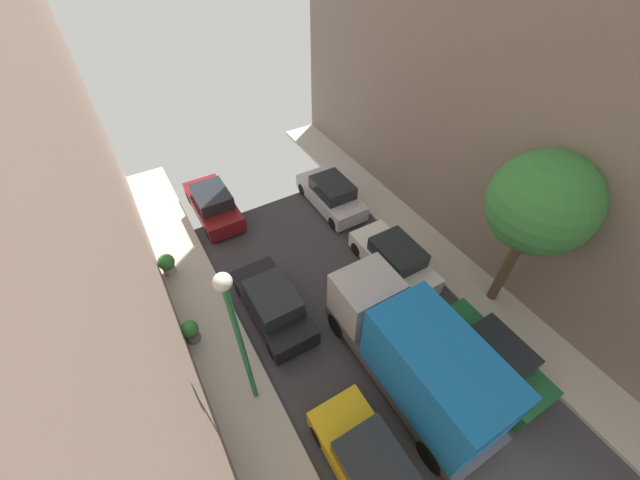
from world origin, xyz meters
TOP-DOWN VIEW (x-y plane):
  - sidewalk_right at (5.00, 0.00)m, footprint 2.00×44.00m
  - parked_car_left_3 at (-2.70, 3.28)m, footprint 1.78×4.20m
  - parked_car_left_4 at (-2.70, 9.61)m, footprint 1.78×4.20m
  - parked_car_left_5 at (-2.70, 16.50)m, footprint 1.78×4.20m
  - parked_car_right_2 at (2.70, 3.96)m, footprint 1.78×4.20m
  - parked_car_right_3 at (2.70, 9.10)m, footprint 1.78×4.20m
  - parked_car_right_4 at (2.70, 14.19)m, footprint 1.78×4.20m
  - delivery_truck at (0.00, 4.94)m, footprint 2.26×6.60m
  - street_tree_1 at (5.20, 5.89)m, footprint 3.34×3.34m
  - potted_plant_0 at (-5.74, 10.09)m, footprint 0.62×0.62m
  - potted_plant_1 at (-5.65, 13.71)m, footprint 0.68×0.68m
  - lamp_post at (-4.60, 7.04)m, footprint 0.44×0.44m

SIDE VIEW (x-z plane):
  - sidewalk_right at x=5.00m, z-range 0.00..0.15m
  - potted_plant_0 at x=-5.74m, z-range 0.18..1.15m
  - potted_plant_1 at x=-5.65m, z-range 0.20..1.21m
  - parked_car_left_3 at x=-2.70m, z-range -0.06..1.50m
  - parked_car_left_4 at x=-2.70m, z-range -0.06..1.50m
  - parked_car_left_5 at x=-2.70m, z-range -0.06..1.50m
  - parked_car_right_2 at x=2.70m, z-range -0.06..1.50m
  - parked_car_right_3 at x=2.70m, z-range -0.06..1.50m
  - parked_car_right_4 at x=2.70m, z-range -0.06..1.50m
  - delivery_truck at x=0.00m, z-range 0.10..3.48m
  - lamp_post at x=-4.60m, z-range 1.06..7.18m
  - street_tree_1 at x=5.20m, z-range 1.70..8.22m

